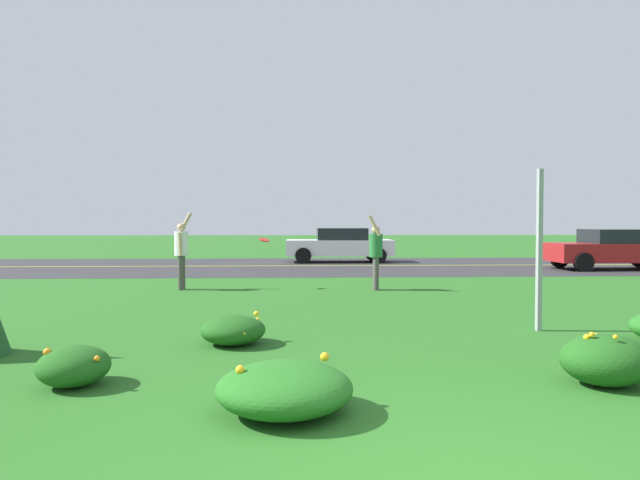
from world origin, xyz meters
name	(u,v)px	position (x,y,z in m)	size (l,w,h in m)	color
ground_plane	(342,298)	(0.00, 9.34, 0.00)	(120.00, 120.00, 0.00)	#26601E
highway_strip	(322,266)	(0.00, 18.68, 0.00)	(120.00, 9.21, 0.01)	#2D2D30
highway_center_stripe	(322,266)	(0.00, 18.68, 0.01)	(120.00, 0.16, 0.00)	yellow
daylily_clump_mid_center	(74,366)	(-3.38, 2.72, 0.21)	(0.74, 0.77, 0.42)	#1E5619
daylily_clump_front_center	(606,360)	(2.21, 2.49, 0.27)	(0.95, 0.81, 0.58)	#1E5619
daylily_clump_mid_right	(285,388)	(-1.16, 1.78, 0.22)	(1.24, 1.22, 0.50)	#23661E
daylily_clump_near_camera	(233,330)	(-1.93, 4.66, 0.20)	(0.91, 0.92, 0.44)	#1E5619
sign_post_near_path	(539,250)	(2.78, 5.44, 1.27)	(0.07, 0.10, 2.55)	#93969B
person_thrower_white_shirt	(181,250)	(-3.93, 11.16, 1.02)	(0.42, 0.49, 1.97)	silver
person_catcher_green_shirt	(376,251)	(0.98, 10.87, 0.98)	(0.40, 0.49, 1.89)	#287038
frisbee_red	(264,240)	(-1.85, 11.31, 1.25)	(0.28, 0.27, 0.14)	red
car_red_leftmost	(614,249)	(10.45, 16.60, 0.74)	(4.50, 2.00, 1.45)	maroon
car_white_center_left	(340,245)	(0.86, 20.75, 0.74)	(4.50, 2.00, 1.45)	silver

